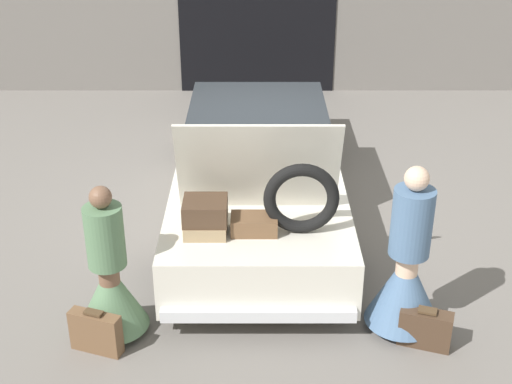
{
  "coord_description": "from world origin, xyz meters",
  "views": [
    {
      "loc": [
        -0.02,
        -8.1,
        4.29
      ],
      "look_at": [
        0.0,
        -1.46,
        0.94
      ],
      "focal_mm": 50.0,
      "sensor_mm": 36.0,
      "label": 1
    }
  ],
  "objects_px": {
    "car": "(256,164)",
    "suitcase_beside_right_person": "(423,328)",
    "suitcase_beside_left_person": "(94,332)",
    "person_right": "(404,274)",
    "person_left": "(108,284)"
  },
  "relations": [
    {
      "from": "person_right",
      "to": "suitcase_beside_left_person",
      "type": "distance_m",
      "value": 2.92
    },
    {
      "from": "person_left",
      "to": "car",
      "type": "bearing_deg",
      "value": 137.8
    },
    {
      "from": "person_right",
      "to": "suitcase_beside_right_person",
      "type": "height_order",
      "value": "person_right"
    },
    {
      "from": "person_left",
      "to": "suitcase_beside_left_person",
      "type": "xyz_separation_m",
      "value": [
        -0.11,
        -0.29,
        -0.34
      ]
    },
    {
      "from": "suitcase_beside_left_person",
      "to": "suitcase_beside_right_person",
      "type": "distance_m",
      "value": 3.04
    },
    {
      "from": "person_left",
      "to": "person_right",
      "type": "bearing_deg",
      "value": 77.43
    },
    {
      "from": "person_left",
      "to": "suitcase_beside_right_person",
      "type": "bearing_deg",
      "value": 71.87
    },
    {
      "from": "car",
      "to": "suitcase_beside_right_person",
      "type": "relative_size",
      "value": 10.59
    },
    {
      "from": "person_left",
      "to": "person_right",
      "type": "xyz_separation_m",
      "value": [
        2.77,
        0.07,
        0.06
      ]
    },
    {
      "from": "person_left",
      "to": "suitcase_beside_left_person",
      "type": "height_order",
      "value": "person_left"
    },
    {
      "from": "person_left",
      "to": "suitcase_beside_right_person",
      "type": "xyz_separation_m",
      "value": [
        2.93,
        -0.21,
        -0.36
      ]
    },
    {
      "from": "person_left",
      "to": "suitcase_beside_right_person",
      "type": "relative_size",
      "value": 3.03
    },
    {
      "from": "suitcase_beside_left_person",
      "to": "person_left",
      "type": "bearing_deg",
      "value": 69.68
    },
    {
      "from": "car",
      "to": "person_right",
      "type": "relative_size",
      "value": 3.17
    },
    {
      "from": "suitcase_beside_left_person",
      "to": "suitcase_beside_right_person",
      "type": "xyz_separation_m",
      "value": [
        3.04,
        0.08,
        -0.02
      ]
    }
  ]
}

